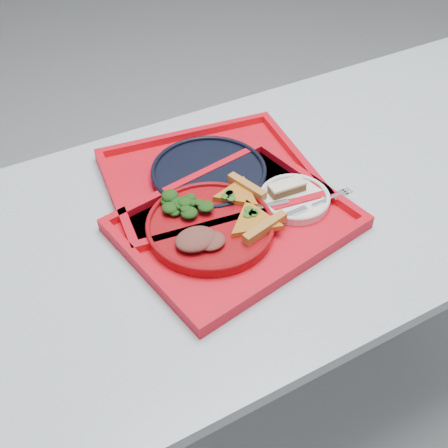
{
  "coord_description": "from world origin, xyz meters",
  "views": [
    {
      "loc": [
        -0.68,
        -0.77,
        1.56
      ],
      "look_at": [
        -0.28,
        -0.05,
        0.78
      ],
      "focal_mm": 45.0,
      "sensor_mm": 36.0,
      "label": 1
    }
  ],
  "objects_px": {
    "dessert_bar": "(287,187)",
    "tray_far": "(209,178)",
    "tray_main": "(236,227)",
    "dinner_plate": "(210,228)",
    "navy_plate": "(209,174)"
  },
  "relations": [
    {
      "from": "tray_main",
      "to": "dinner_plate",
      "type": "height_order",
      "value": "dinner_plate"
    },
    {
      "from": "dinner_plate",
      "to": "navy_plate",
      "type": "height_order",
      "value": "dinner_plate"
    },
    {
      "from": "dinner_plate",
      "to": "dessert_bar",
      "type": "relative_size",
      "value": 3.2
    },
    {
      "from": "navy_plate",
      "to": "dessert_bar",
      "type": "distance_m",
      "value": 0.18
    },
    {
      "from": "tray_far",
      "to": "dinner_plate",
      "type": "height_order",
      "value": "dinner_plate"
    },
    {
      "from": "navy_plate",
      "to": "dinner_plate",
      "type": "bearing_deg",
      "value": -117.01
    },
    {
      "from": "navy_plate",
      "to": "tray_main",
      "type": "bearing_deg",
      "value": -98.72
    },
    {
      "from": "tray_far",
      "to": "dessert_bar",
      "type": "relative_size",
      "value": 5.53
    },
    {
      "from": "tray_main",
      "to": "tray_far",
      "type": "relative_size",
      "value": 1.0
    },
    {
      "from": "tray_far",
      "to": "navy_plate",
      "type": "distance_m",
      "value": 0.01
    },
    {
      "from": "dessert_bar",
      "to": "tray_far",
      "type": "bearing_deg",
      "value": 132.83
    },
    {
      "from": "tray_far",
      "to": "dessert_bar",
      "type": "bearing_deg",
      "value": -43.82
    },
    {
      "from": "tray_main",
      "to": "dessert_bar",
      "type": "bearing_deg",
      "value": 0.5
    },
    {
      "from": "tray_main",
      "to": "dessert_bar",
      "type": "distance_m",
      "value": 0.15
    },
    {
      "from": "tray_far",
      "to": "dinner_plate",
      "type": "bearing_deg",
      "value": -109.55
    }
  ]
}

